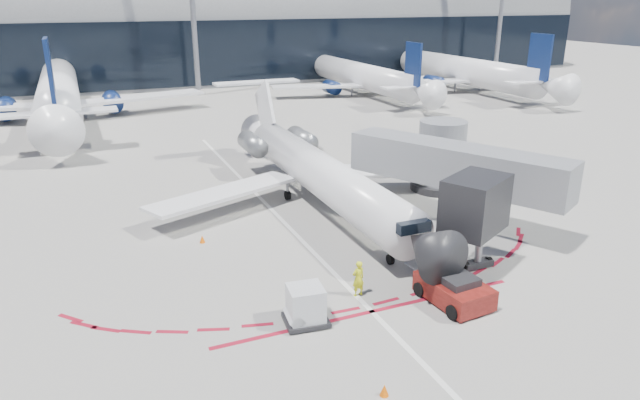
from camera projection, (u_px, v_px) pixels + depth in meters
name	position (u px, v px, depth m)	size (l,w,h in m)	color
ground	(282.00, 220.00, 34.21)	(260.00, 260.00, 0.00)	slate
apron_centerline	(271.00, 209.00, 35.94)	(0.25, 40.00, 0.01)	silver
apron_stop_bar	(372.00, 312.00, 24.24)	(14.00, 0.25, 0.01)	maroon
terminal_building	(140.00, 25.00, 87.62)	(150.00, 24.15, 24.00)	gray
jet_bridge	(451.00, 167.00, 34.20)	(10.03, 15.20, 4.90)	gray
regional_jet	(315.00, 169.00, 36.31)	(21.90, 27.01, 6.76)	white
pushback_tug	(454.00, 290.00, 24.83)	(2.46, 5.25, 1.34)	#4F0E0B
ramp_worker	(358.00, 278.00, 25.29)	(0.62, 0.40, 1.69)	#D3DF17
uld_container	(306.00, 306.00, 23.11)	(1.92, 1.69, 1.65)	black
safety_cone_left	(202.00, 239.00, 30.98)	(0.31, 0.31, 0.43)	#E95D04
safety_cone_right	(384.00, 390.00, 19.08)	(0.31, 0.31, 0.44)	#E95D04
bg_airliner_1	(54.00, 63.00, 60.77)	(36.70, 38.86, 11.87)	white
bg_airliner_2	(362.00, 58.00, 76.76)	(29.94, 31.70, 9.69)	white
bg_airliner_3	(466.00, 52.00, 79.97)	(33.11, 35.05, 10.71)	white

